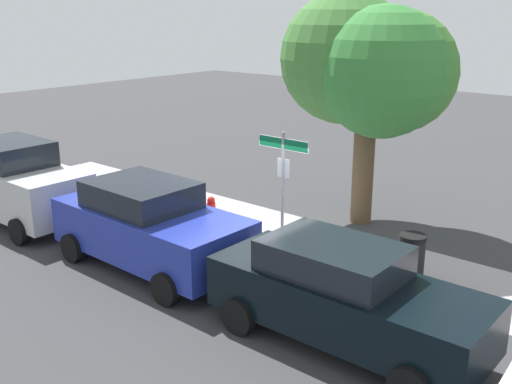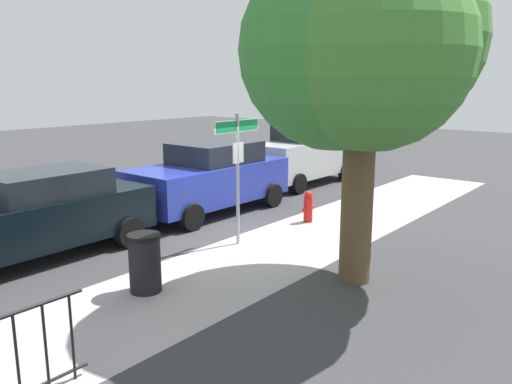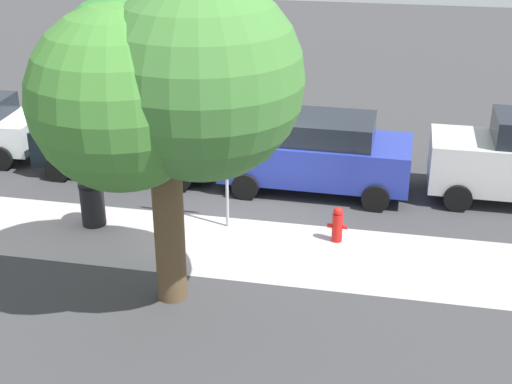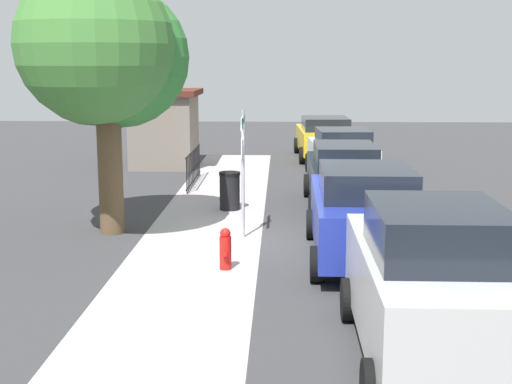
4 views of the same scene
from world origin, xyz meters
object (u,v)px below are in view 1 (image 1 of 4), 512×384
Objects in this scene: trash_bin at (411,258)px; car_black at (344,295)px; street_sign at (283,169)px; shade_tree at (372,67)px; car_silver at (18,183)px; car_blue at (150,225)px; fire_hydrant at (211,211)px.

car_black is at bearing -85.58° from trash_bin.
street_sign is 0.60× the size of car_black.
trash_bin is (2.55, -2.53, -3.44)m from shade_tree.
car_silver is 0.92× the size of car_black.
car_blue is at bearing 3.68° from car_silver.
shade_tree is 1.28× the size of car_blue.
shade_tree is 5.87× the size of trash_bin.
car_black is 4.70× the size of trash_bin.
car_black is at bearing 1.88° from car_silver.
car_silver reaches higher than trash_bin.
car_blue is (-2.02, -5.45, -3.00)m from shade_tree.
shade_tree is 4.98m from trash_bin.
car_black is (3.13, -2.44, -1.08)m from street_sign.
shade_tree is 6.54m from car_blue.
car_blue is 2.78m from fire_hydrant.
fire_hydrant is 0.80× the size of trash_bin.
street_sign reaches higher than car_blue.
car_blue is at bearing -110.33° from shade_tree.
car_silver is 5.46× the size of fire_hydrant.
fire_hydrant is at bearing -134.37° from shade_tree.
car_black reaches higher than fire_hydrant.
shade_tree reaches higher than car_black.
fire_hydrant is at bearing 154.23° from car_black.
car_black is (9.59, 0.26, -0.16)m from car_silver.
car_silver is at bearing -139.94° from shade_tree.
car_silver is at bearing -161.14° from trash_bin.
shade_tree reaches higher than car_blue.
car_black is 6.16m from fire_hydrant.
trash_bin is (2.91, 0.50, -1.45)m from street_sign.
car_black reaches higher than trash_bin.
fire_hydrant is (-2.41, 0.20, -1.56)m from street_sign.
trash_bin is at bearing 3.23° from fire_hydrant.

